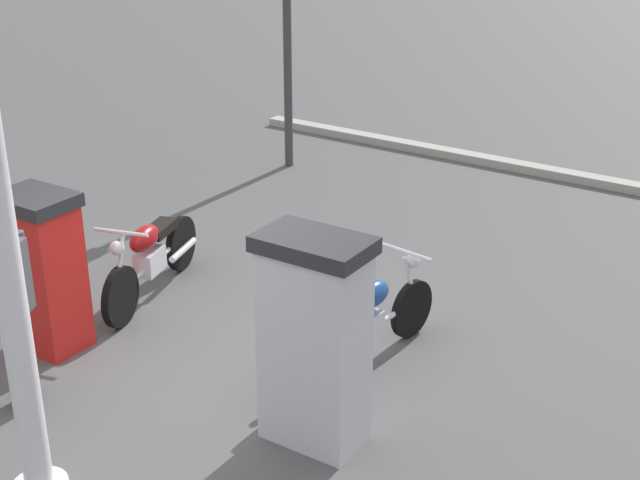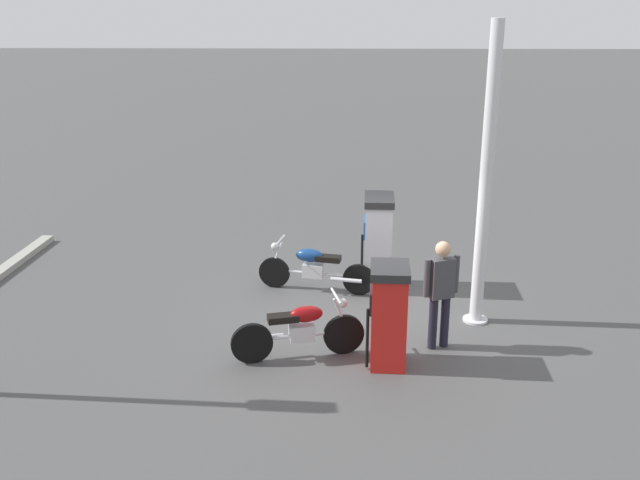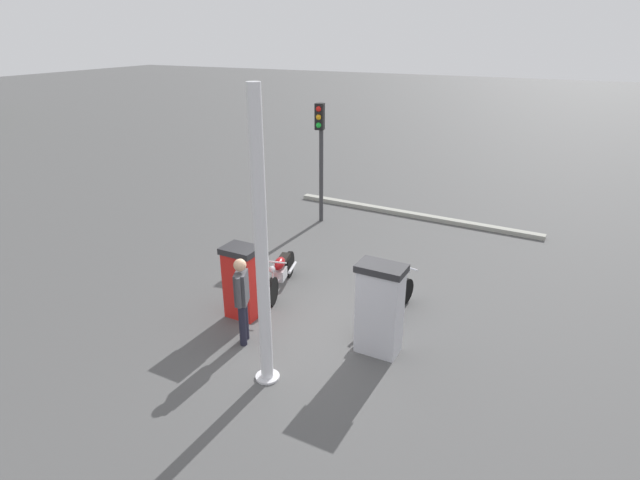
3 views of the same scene
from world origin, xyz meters
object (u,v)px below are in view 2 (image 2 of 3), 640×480
(fuel_pump_near, at_px, (378,242))
(motorcycle_near_pump, at_px, (314,267))
(fuel_pump_far, at_px, (388,315))
(canopy_support_pole, at_px, (486,185))
(attendant_person, at_px, (441,288))
(motorcycle_far_pump, at_px, (300,330))

(fuel_pump_near, relative_size, motorcycle_near_pump, 0.82)
(fuel_pump_far, relative_size, canopy_support_pole, 0.32)
(fuel_pump_far, relative_size, attendant_person, 0.89)
(attendant_person, distance_m, canopy_support_pole, 1.77)
(canopy_support_pole, bearing_deg, fuel_pump_far, 43.69)
(attendant_person, xyz_separation_m, canopy_support_pole, (-0.73, -0.93, 1.31))
(attendant_person, bearing_deg, canopy_support_pole, -128.24)
(fuel_pump_far, bearing_deg, canopy_support_pole, -136.31)
(fuel_pump_far, height_order, attendant_person, attendant_person)
(motorcycle_far_pump, bearing_deg, fuel_pump_far, 173.28)
(motorcycle_near_pump, bearing_deg, canopy_support_pole, 155.90)
(motorcycle_far_pump, bearing_deg, motorcycle_near_pump, -92.70)
(fuel_pump_near, relative_size, attendant_person, 1.01)
(motorcycle_near_pump, xyz_separation_m, canopy_support_pole, (-2.65, 1.19, 1.83))
(fuel_pump_near, bearing_deg, fuel_pump_far, 89.99)
(attendant_person, bearing_deg, fuel_pump_near, -71.05)
(motorcycle_near_pump, bearing_deg, fuel_pump_near, -170.35)
(fuel_pump_near, distance_m, attendant_person, 2.44)
(fuel_pump_far, bearing_deg, motorcycle_near_pump, -66.83)
(fuel_pump_near, distance_m, motorcycle_near_pump, 1.22)
(motorcycle_near_pump, relative_size, canopy_support_pole, 0.44)
(fuel_pump_near, bearing_deg, attendant_person, 108.95)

